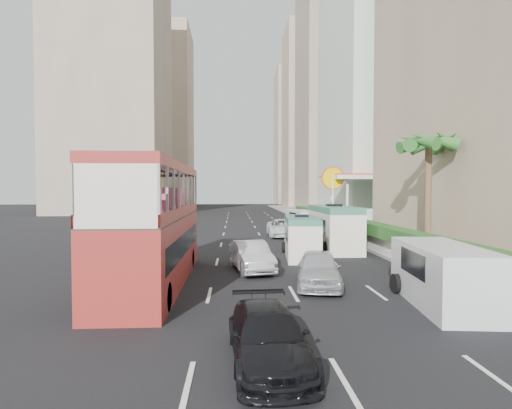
{
  "coord_description": "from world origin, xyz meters",
  "views": [
    {
      "loc": [
        -2.66,
        -16.96,
        3.93
      ],
      "look_at": [
        -1.5,
        4.0,
        3.2
      ],
      "focal_mm": 28.0,
      "sensor_mm": 36.0,
      "label": 1
    }
  ],
  "objects": [
    {
      "name": "minibus_near",
      "position": [
        1.32,
        6.35,
        1.19
      ],
      "size": [
        2.26,
        5.5,
        2.38
      ],
      "primitive_type": "cube",
      "rotation": [
        0.0,
        0.0,
        -0.09
      ],
      "color": "silver",
      "rests_on": "ground"
    },
    {
      "name": "panel_van_far",
      "position": [
        4.19,
        22.84,
        0.97
      ],
      "size": [
        2.65,
        5.08,
        1.94
      ],
      "primitive_type": "cube",
      "rotation": [
        0.0,
        0.0,
        0.15
      ],
      "color": "silver",
      "rests_on": "ground"
    },
    {
      "name": "tower_mid",
      "position": [
        18.0,
        58.0,
        25.0
      ],
      "size": [
        16.0,
        16.0,
        50.0
      ],
      "primitive_type": "cube",
      "color": "tan",
      "rests_on": "ground"
    },
    {
      "name": "car_black",
      "position": [
        -1.88,
        -8.01,
        0.0
      ],
      "size": [
        1.94,
        4.29,
        1.22
      ],
      "primitive_type": "imported",
      "rotation": [
        0.0,
        0.0,
        0.05
      ],
      "color": "black",
      "rests_on": "ground"
    },
    {
      "name": "car_silver_lane_b",
      "position": [
        0.81,
        -0.86,
        0.0
      ],
      "size": [
        2.46,
        4.53,
        1.46
      ],
      "primitive_type": "imported",
      "rotation": [
        0.0,
        0.0,
        -0.18
      ],
      "color": "silver",
      "rests_on": "ground"
    },
    {
      "name": "tower_far_a",
      "position": [
        17.0,
        82.0,
        22.0
      ],
      "size": [
        14.0,
        14.0,
        44.0
      ],
      "primitive_type": "cube",
      "color": "tan",
      "rests_on": "ground"
    },
    {
      "name": "ground_plane",
      "position": [
        0.0,
        0.0,
        0.0
      ],
      "size": [
        200.0,
        200.0,
        0.0
      ],
      "primitive_type": "plane",
      "color": "black",
      "rests_on": "ground"
    },
    {
      "name": "hedge",
      "position": [
        6.2,
        14.0,
        1.53
      ],
      "size": [
        1.1,
        44.0,
        0.7
      ],
      "primitive_type": "cube",
      "color": "#2D6626",
      "rests_on": "kerb_wall"
    },
    {
      "name": "palm_tree",
      "position": [
        7.8,
        4.0,
        3.38
      ],
      "size": [
        0.36,
        0.36,
        6.4
      ],
      "primitive_type": "cylinder",
      "color": "brown",
      "rests_on": "sidewalk"
    },
    {
      "name": "van_asset",
      "position": [
        1.49,
        16.95,
        0.0
      ],
      "size": [
        2.51,
        5.32,
        1.47
      ],
      "primitive_type": "imported",
      "rotation": [
        0.0,
        0.0,
        -0.01
      ],
      "color": "silver",
      "rests_on": "ground"
    },
    {
      "name": "double_decker_bus",
      "position": [
        -6.0,
        0.0,
        2.53
      ],
      "size": [
        2.5,
        11.0,
        5.06
      ],
      "primitive_type": "cube",
      "color": "#A42924",
      "rests_on": "ground"
    },
    {
      "name": "tower_left_a",
      "position": [
        -24.0,
        55.0,
        26.0
      ],
      "size": [
        18.0,
        18.0,
        52.0
      ],
      "primitive_type": "cube",
      "color": "tan",
      "rests_on": "ground"
    },
    {
      "name": "sidewalk",
      "position": [
        9.0,
        25.0,
        0.09
      ],
      "size": [
        6.0,
        120.0,
        0.18
      ],
      "primitive_type": "cube",
      "color": "#99968C",
      "rests_on": "ground"
    },
    {
      "name": "kerb_wall",
      "position": [
        6.2,
        14.0,
        0.68
      ],
      "size": [
        0.3,
        44.0,
        1.0
      ],
      "primitive_type": "cube",
      "color": "silver",
      "rests_on": "sidewalk"
    },
    {
      "name": "tower_left_b",
      "position": [
        -22.0,
        90.0,
        23.0
      ],
      "size": [
        16.0,
        16.0,
        46.0
      ],
      "primitive_type": "cube",
      "color": "tan",
      "rests_on": "ground"
    },
    {
      "name": "tower_far_b",
      "position": [
        17.0,
        104.0,
        20.0
      ],
      "size": [
        14.0,
        14.0,
        40.0
      ],
      "primitive_type": "cube",
      "color": "tan",
      "rests_on": "ground"
    },
    {
      "name": "shell_station",
      "position": [
        10.0,
        23.0,
        2.75
      ],
      "size": [
        6.5,
        8.0,
        5.5
      ],
      "primitive_type": "cube",
      "color": "silver",
      "rests_on": "ground"
    },
    {
      "name": "panel_van_near",
      "position": [
        4.49,
        -3.75,
        1.03
      ],
      "size": [
        2.62,
        5.34,
        2.06
      ],
      "primitive_type": "cube",
      "rotation": [
        0.0,
        0.0,
        -0.11
      ],
      "color": "silver",
      "rests_on": "ground"
    },
    {
      "name": "minibus_far",
      "position": [
        3.99,
        9.2,
        1.45
      ],
      "size": [
        2.23,
        6.54,
        2.89
      ],
      "primitive_type": "cube",
      "rotation": [
        0.0,
        0.0,
        0.01
      ],
      "color": "silver",
      "rests_on": "ground"
    },
    {
      "name": "car_silver_lane_a",
      "position": [
        -1.83,
        2.46,
        0.0
      ],
      "size": [
        2.28,
        4.57,
        1.44
      ],
      "primitive_type": "imported",
      "rotation": [
        0.0,
        0.0,
        0.18
      ],
      "color": "silver",
      "rests_on": "ground"
    }
  ]
}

